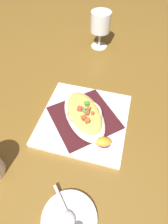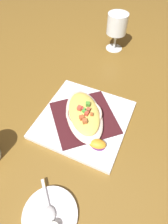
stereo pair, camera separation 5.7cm
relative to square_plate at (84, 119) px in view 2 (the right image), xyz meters
The scene contains 8 objects.
ground_plane 0.01m from the square_plate, ahead, with size 2.60×2.60×0.00m, color brown.
square_plate is the anchor object (origin of this frame).
folded_napkin 0.01m from the square_plate, ahead, with size 0.18×0.18×0.00m, color #41161B.
gratin_dish 0.03m from the square_plate, 155.67° to the right, with size 0.23×0.18×0.05m.
orange_garnish 0.10m from the square_plate, 146.94° to the right, with size 0.05×0.06×0.02m.
stemmed_glass 0.44m from the square_plate, ahead, with size 0.08×0.08×0.15m.
creamer_saucer 0.28m from the square_plate, behind, with size 0.13×0.13×0.01m, color white.
spoon 0.28m from the square_plate, behind, with size 0.09×0.07×0.01m.
Camera 2 is at (-0.35, -0.07, 0.49)m, focal length 30.22 mm.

